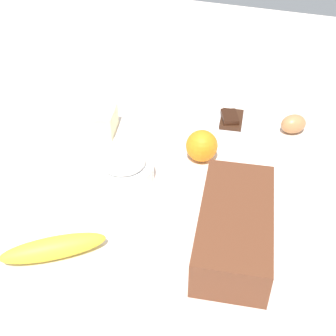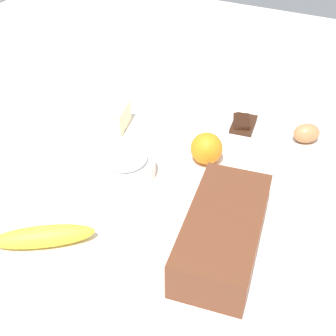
{
  "view_description": "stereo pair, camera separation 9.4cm",
  "coord_description": "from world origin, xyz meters",
  "px_view_note": "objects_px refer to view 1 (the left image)",
  "views": [
    {
      "loc": [
        0.69,
        0.25,
        0.63
      ],
      "look_at": [
        0.0,
        0.0,
        0.04
      ],
      "focal_mm": 47.23,
      "sensor_mm": 36.0,
      "label": 1
    },
    {
      "loc": [
        0.66,
        0.34,
        0.63
      ],
      "look_at": [
        0.0,
        0.0,
        0.04
      ],
      "focal_mm": 47.23,
      "sensor_mm": 36.0,
      "label": 2
    }
  ],
  "objects_px": {
    "orange_fruit": "(202,146)",
    "butter_block": "(102,121)",
    "chocolate_plate": "(231,121)",
    "flour_bowl": "(124,167)",
    "loaf_pan": "(235,225)",
    "banana": "(54,248)",
    "egg_near_butter": "(293,124)"
  },
  "relations": [
    {
      "from": "orange_fruit",
      "to": "butter_block",
      "type": "bearing_deg",
      "value": -95.55
    },
    {
      "from": "orange_fruit",
      "to": "chocolate_plate",
      "type": "xyz_separation_m",
      "value": [
        -0.17,
        0.03,
        -0.03
      ]
    },
    {
      "from": "flour_bowl",
      "to": "butter_block",
      "type": "relative_size",
      "value": 1.48
    },
    {
      "from": "loaf_pan",
      "to": "butter_block",
      "type": "distance_m",
      "value": 0.47
    },
    {
      "from": "banana",
      "to": "butter_block",
      "type": "bearing_deg",
      "value": -165.62
    },
    {
      "from": "loaf_pan",
      "to": "flour_bowl",
      "type": "height_order",
      "value": "loaf_pan"
    },
    {
      "from": "butter_block",
      "to": "egg_near_butter",
      "type": "xyz_separation_m",
      "value": [
        -0.16,
        0.45,
        -0.01
      ]
    },
    {
      "from": "orange_fruit",
      "to": "egg_near_butter",
      "type": "relative_size",
      "value": 1.13
    },
    {
      "from": "orange_fruit",
      "to": "chocolate_plate",
      "type": "relative_size",
      "value": 0.57
    },
    {
      "from": "orange_fruit",
      "to": "butter_block",
      "type": "height_order",
      "value": "orange_fruit"
    },
    {
      "from": "banana",
      "to": "egg_near_butter",
      "type": "bearing_deg",
      "value": 147.92
    },
    {
      "from": "flour_bowl",
      "to": "banana",
      "type": "relative_size",
      "value": 0.7
    },
    {
      "from": "orange_fruit",
      "to": "chocolate_plate",
      "type": "bearing_deg",
      "value": 169.49
    },
    {
      "from": "banana",
      "to": "egg_near_butter",
      "type": "relative_size",
      "value": 2.92
    },
    {
      "from": "orange_fruit",
      "to": "butter_block",
      "type": "relative_size",
      "value": 0.82
    },
    {
      "from": "orange_fruit",
      "to": "egg_near_butter",
      "type": "bearing_deg",
      "value": 135.32
    },
    {
      "from": "flour_bowl",
      "to": "butter_block",
      "type": "distance_m",
      "value": 0.2
    },
    {
      "from": "egg_near_butter",
      "to": "butter_block",
      "type": "bearing_deg",
      "value": -70.42
    },
    {
      "from": "loaf_pan",
      "to": "orange_fruit",
      "type": "bearing_deg",
      "value": -159.3
    },
    {
      "from": "butter_block",
      "to": "chocolate_plate",
      "type": "bearing_deg",
      "value": 115.2
    },
    {
      "from": "chocolate_plate",
      "to": "banana",
      "type": "bearing_deg",
      "value": -20.04
    },
    {
      "from": "banana",
      "to": "chocolate_plate",
      "type": "xyz_separation_m",
      "value": [
        -0.54,
        0.2,
        -0.01
      ]
    },
    {
      "from": "orange_fruit",
      "to": "butter_block",
      "type": "xyz_separation_m",
      "value": [
        -0.03,
        -0.27,
        -0.01
      ]
    },
    {
      "from": "egg_near_butter",
      "to": "chocolate_plate",
      "type": "bearing_deg",
      "value": -82.45
    },
    {
      "from": "butter_block",
      "to": "orange_fruit",
      "type": "bearing_deg",
      "value": 84.45
    },
    {
      "from": "loaf_pan",
      "to": "chocolate_plate",
      "type": "bearing_deg",
      "value": -175.04
    },
    {
      "from": "flour_bowl",
      "to": "egg_near_butter",
      "type": "relative_size",
      "value": 2.04
    },
    {
      "from": "loaf_pan",
      "to": "egg_near_butter",
      "type": "height_order",
      "value": "loaf_pan"
    },
    {
      "from": "flour_bowl",
      "to": "butter_block",
      "type": "height_order",
      "value": "flour_bowl"
    },
    {
      "from": "flour_bowl",
      "to": "orange_fruit",
      "type": "xyz_separation_m",
      "value": [
        -0.13,
        0.14,
        0.01
      ]
    },
    {
      "from": "chocolate_plate",
      "to": "orange_fruit",
      "type": "bearing_deg",
      "value": -10.51
    },
    {
      "from": "chocolate_plate",
      "to": "loaf_pan",
      "type": "bearing_deg",
      "value": 14.22
    }
  ]
}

